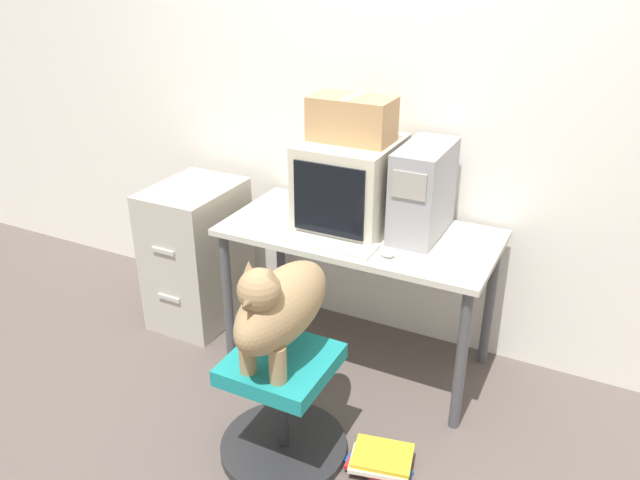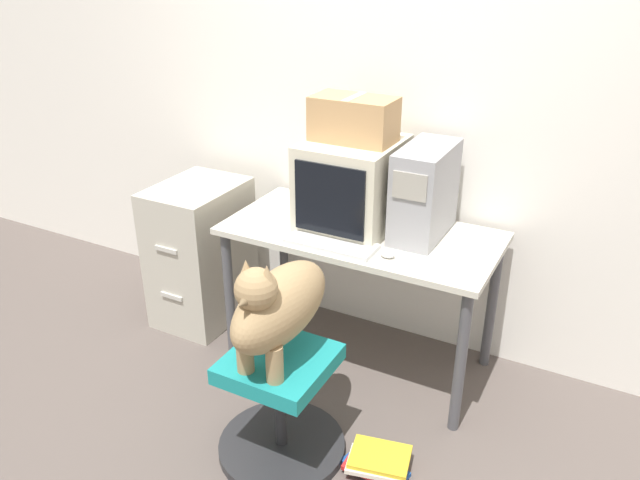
{
  "view_description": "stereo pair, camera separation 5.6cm",
  "coord_description": "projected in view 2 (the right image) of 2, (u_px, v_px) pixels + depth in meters",
  "views": [
    {
      "loc": [
        1.06,
        -2.21,
        2.01
      ],
      "look_at": [
        -0.04,
        -0.02,
        0.84
      ],
      "focal_mm": 35.0,
      "sensor_mm": 36.0,
      "label": 1
    },
    {
      "loc": [
        1.11,
        -2.18,
        2.01
      ],
      "look_at": [
        -0.04,
        -0.02,
        0.84
      ],
      "focal_mm": 35.0,
      "sensor_mm": 36.0,
      "label": 2
    }
  ],
  "objects": [
    {
      "name": "office_chair",
      "position": [
        281.0,
        407.0,
        2.63
      ],
      "size": [
        0.55,
        0.55,
        0.49
      ],
      "color": "#262628",
      "rests_on": "ground_plane"
    },
    {
      "name": "book_stack_floor",
      "position": [
        377.0,
        463.0,
        2.6
      ],
      "size": [
        0.3,
        0.24,
        0.08
      ],
      "color": "#1E4C9E",
      "rests_on": "ground_plane"
    },
    {
      "name": "crt_monitor",
      "position": [
        352.0,
        184.0,
        2.98
      ],
      "size": [
        0.42,
        0.48,
        0.43
      ],
      "color": "beige",
      "rests_on": "desk"
    },
    {
      "name": "filing_cabinet",
      "position": [
        201.0,
        253.0,
        3.55
      ],
      "size": [
        0.41,
        0.56,
        0.81
      ],
      "color": "#B7B2A3",
      "rests_on": "ground_plane"
    },
    {
      "name": "ground_plane",
      "position": [
        329.0,
        393.0,
        3.07
      ],
      "size": [
        12.0,
        12.0,
        0.0
      ],
      "primitive_type": "plane",
      "color": "#564C47"
    },
    {
      "name": "wall_back",
      "position": [
        397.0,
        101.0,
        3.08
      ],
      "size": [
        8.0,
        0.05,
        2.6
      ],
      "color": "white",
      "rests_on": "ground_plane"
    },
    {
      "name": "keyboard",
      "position": [
        332.0,
        244.0,
        2.85
      ],
      "size": [
        0.42,
        0.16,
        0.03
      ],
      "color": "silver",
      "rests_on": "desk"
    },
    {
      "name": "desk",
      "position": [
        361.0,
        249.0,
        3.05
      ],
      "size": [
        1.32,
        0.65,
        0.75
      ],
      "color": "beige",
      "rests_on": "ground_plane"
    },
    {
      "name": "pc_tower",
      "position": [
        425.0,
        192.0,
        2.88
      ],
      "size": [
        0.21,
        0.43,
        0.43
      ],
      "color": "#99999E",
      "rests_on": "desk"
    },
    {
      "name": "computer_mouse",
      "position": [
        388.0,
        254.0,
        2.74
      ],
      "size": [
        0.07,
        0.05,
        0.04
      ],
      "color": "silver",
      "rests_on": "desk"
    },
    {
      "name": "cardboard_box",
      "position": [
        354.0,
        119.0,
        2.85
      ],
      "size": [
        0.38,
        0.21,
        0.21
      ],
      "color": "tan",
      "rests_on": "crt_monitor"
    },
    {
      "name": "dog",
      "position": [
        277.0,
        305.0,
        2.42
      ],
      "size": [
        0.24,
        0.59,
        0.49
      ],
      "color": "#9E7F56",
      "rests_on": "office_chair"
    }
  ]
}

